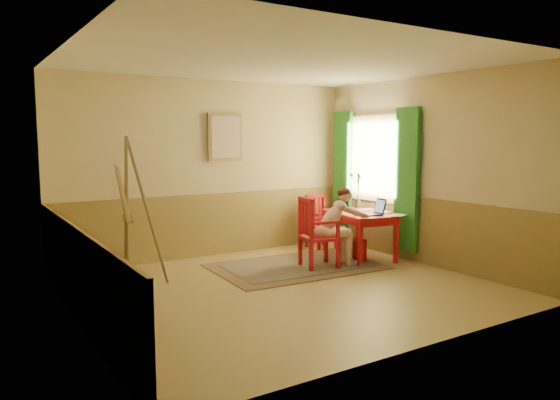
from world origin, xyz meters
TOP-DOWN VIEW (x-y plane):
  - room at (0.00, 0.00)m, footprint 5.04×4.54m
  - wainscot at (0.00, 0.80)m, footprint 5.00×4.50m
  - window at (2.42, 1.10)m, footprint 0.12×2.01m
  - wall_portrait at (0.25, 2.20)m, footprint 0.60×0.05m
  - rug at (0.72, 0.84)m, footprint 2.48×1.72m
  - table at (1.90, 0.83)m, footprint 0.90×1.30m
  - chair_left at (0.92, 0.64)m, footprint 0.56×0.54m
  - chair_back at (1.83, 1.77)m, footprint 0.42×0.44m
  - figure at (1.24, 0.58)m, footprint 0.89×0.47m
  - laptop at (1.91, 0.52)m, footprint 0.43×0.29m
  - papers at (2.12, 0.80)m, footprint 0.78×1.21m
  - vase at (2.25, 1.28)m, footprint 0.21×0.29m
  - wastebasket at (1.71, 0.65)m, footprint 0.36×0.36m
  - easel at (-1.68, 1.13)m, footprint 0.72×0.86m

SIDE VIEW (x-z plane):
  - rug at x=0.72m, z-range 0.00..0.02m
  - wastebasket at x=1.71m, z-range 0.00..0.33m
  - chair_back at x=1.83m, z-range 0.00..0.91m
  - wainscot at x=0.00m, z-range 0.00..1.00m
  - chair_left at x=0.92m, z-range 0.00..1.04m
  - table at x=1.90m, z-range 0.27..0.99m
  - figure at x=1.24m, z-range 0.06..1.22m
  - papers at x=2.12m, z-range 0.72..0.73m
  - laptop at x=1.91m, z-range 0.65..0.89m
  - vase at x=2.25m, z-range 0.69..1.29m
  - easel at x=-1.68m, z-range 0.18..2.09m
  - window at x=2.42m, z-range 0.25..2.45m
  - room at x=0.00m, z-range -0.02..2.82m
  - wall_portrait at x=0.25m, z-range 1.52..2.28m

